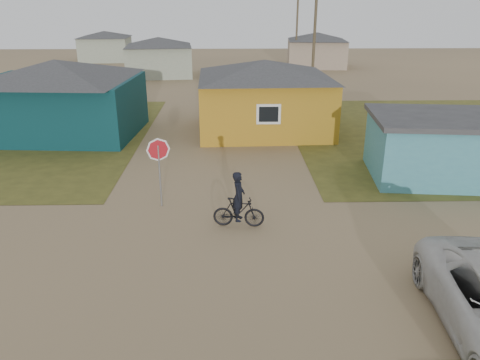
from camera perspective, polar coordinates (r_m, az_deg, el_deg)
name	(u,v)px	position (r m, az deg, el deg)	size (l,w,h in m)	color
ground	(211,261)	(13.45, -3.61, -9.88)	(120.00, 120.00, 0.00)	#8E7552
grass_ne	(474,134)	(28.80, 26.62, 5.05)	(20.00, 18.00, 0.00)	brown
house_teal	(59,97)	(27.04, -21.21, 9.43)	(8.93, 7.08, 4.00)	#082B30
house_yellow	(264,95)	(26.05, 2.98, 10.30)	(7.72, 6.76, 3.90)	#B17E1B
shed_turquoise	(449,147)	(20.88, 24.10, 3.72)	(6.71, 4.93, 2.60)	teal
house_pale_west	(159,56)	(46.26, -9.83, 14.66)	(7.04, 6.15, 3.60)	#949C86
house_beige_east	(317,49)	(52.61, 9.32, 15.46)	(6.95, 6.05, 3.60)	gray
house_pale_north	(105,45)	(59.55, -16.11, 15.48)	(6.28, 5.81, 3.40)	#949C86
utility_pole_near	(314,42)	(34.14, 9.03, 16.30)	(1.40, 0.20, 8.00)	brown
utility_pole_far	(297,28)	(50.07, 6.95, 17.91)	(1.40, 0.20, 8.00)	brown
stop_sign	(159,157)	(16.37, -9.89, 2.80)	(0.82, 0.10, 2.52)	gray
cyclist	(239,207)	(15.06, -0.17, -3.30)	(1.71, 0.64, 1.88)	black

